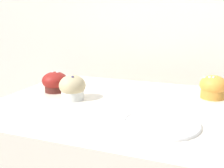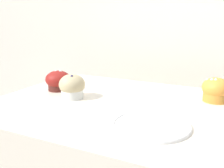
% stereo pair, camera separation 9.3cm
% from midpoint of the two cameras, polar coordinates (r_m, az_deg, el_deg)
% --- Properties ---
extents(wall_back, '(3.20, 0.10, 1.80)m').
position_cam_midpoint_polar(wall_back, '(1.42, 16.88, 0.11)').
color(wall_back, beige).
rests_on(wall_back, ground).
extents(muffin_front_center, '(0.10, 0.10, 0.08)m').
position_cam_midpoint_polar(muffin_front_center, '(1.02, -9.13, 0.66)').
color(muffin_front_center, '#4C1F19').
rests_on(muffin_front_center, display_counter).
extents(muffin_back_left, '(0.09, 0.09, 0.09)m').
position_cam_midpoint_polar(muffin_back_left, '(0.91, -5.81, -0.61)').
color(muffin_back_left, silver).
rests_on(muffin_back_left, display_counter).
extents(muffin_back_right, '(0.09, 0.09, 0.08)m').
position_cam_midpoint_polar(muffin_back_right, '(0.96, 24.29, -1.24)').
color(muffin_back_right, '#C78533').
rests_on(muffin_back_right, display_counter).
extents(serving_plate, '(0.20, 0.20, 0.01)m').
position_cam_midpoint_polar(serving_plate, '(0.70, 12.37, -8.79)').
color(serving_plate, white).
rests_on(serving_plate, display_counter).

